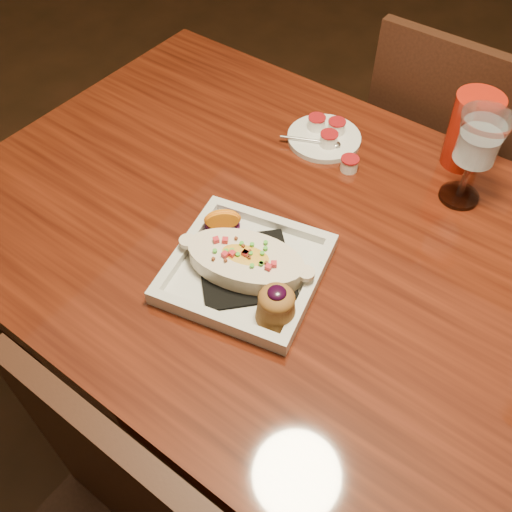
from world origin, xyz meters
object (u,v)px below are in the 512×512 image
Objects in this scene: saucer at (324,136)px; red_tumbler at (470,132)px; chair_far at (445,171)px; goblet at (479,143)px; plate at (248,268)px; table at (326,288)px.

saucer is 0.30m from red_tumbler.
chair_far is 0.48m from saucer.
red_tumbler is at bearing 22.21° from saucer.
goblet reaches higher than saucer.
goblet reaches higher than chair_far.
saucer is at bearing 90.94° from plate.
plate is at bearing 83.27° from chair_far.
goblet reaches higher than red_tumbler.
chair_far is at bearing 109.23° from goblet.
table is 0.20m from plate.
red_tumbler is at bearing 78.23° from table.
chair_far reaches higher than plate.
plate is 1.56× the size of goblet.
goblet is 1.22× the size of saucer.
chair_far is 0.41m from red_tumbler.
goblet is at bearing -67.26° from red_tumbler.
table is 0.35m from saucer.
plate is 1.90× the size of saucer.
chair_far reaches higher than table.
plate is at bearing -108.30° from red_tumbler.
table is at bearing -113.52° from goblet.
chair_far is 3.06× the size of plate.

